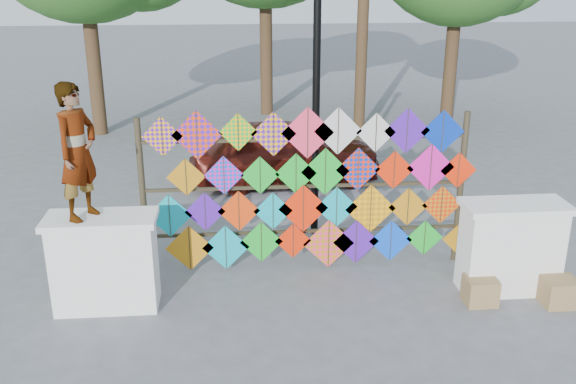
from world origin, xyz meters
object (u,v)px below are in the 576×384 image
(kite_rack, at_px, (312,190))
(vendor_woman, at_px, (77,152))
(sedan, at_px, (285,151))
(lamppost, at_px, (317,72))

(kite_rack, relative_size, vendor_woman, 2.89)
(kite_rack, height_order, sedan, kite_rack)
(vendor_woman, distance_m, sedan, 5.88)
(sedan, bearing_deg, vendor_woman, 143.83)
(vendor_woman, bearing_deg, kite_rack, -44.67)
(kite_rack, bearing_deg, vendor_woman, -162.71)
(sedan, distance_m, lamppost, 3.38)
(kite_rack, height_order, vendor_woman, vendor_woman)
(vendor_woman, xyz_separation_m, lamppost, (3.18, 2.20, 0.56))
(lamppost, bearing_deg, sedan, 95.82)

